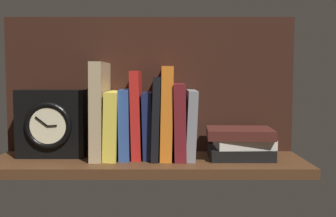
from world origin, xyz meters
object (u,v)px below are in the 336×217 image
object	(u,v)px
book_red_requiem	(138,114)
framed_clock	(53,124)
book_yellow_seinlanguage	(115,124)
book_orange_pandolfini	(168,112)
book_gray_chess	(192,124)
book_stack_side	(242,143)
book_navy_bierce	(149,125)
book_black_skeptic	(158,117)
book_tan_shortstories	(102,110)
book_blue_modern	(127,123)
book_maroon_dawkins	(181,121)

from	to	relation	value
book_red_requiem	framed_clock	distance (cm)	23.07
book_yellow_seinlanguage	book_orange_pandolfini	size ratio (longest dim) A/B	0.73
book_gray_chess	book_stack_side	xyz separation A→B (cm)	(13.35, -1.54, -4.89)
book_navy_bierce	book_black_skeptic	distance (cm)	3.26
book_black_skeptic	framed_clock	bearing A→B (deg)	-179.63
book_tan_shortstories	book_black_skeptic	xyz separation A→B (cm)	(15.11, 0.00, -1.92)
book_yellow_seinlanguage	book_black_skeptic	size ratio (longest dim) A/B	0.82
book_navy_bierce	book_red_requiem	bearing A→B (deg)	180.00
framed_clock	book_blue_modern	bearing A→B (deg)	0.52
book_blue_modern	book_navy_bierce	distance (cm)	5.69
book_orange_pandolfini	book_stack_side	size ratio (longest dim) A/B	1.36
book_tan_shortstories	book_orange_pandolfini	xyz separation A→B (cm)	(17.87, 0.00, -0.56)
book_black_skeptic	book_gray_chess	world-z (taller)	book_black_skeptic
book_gray_chess	book_maroon_dawkins	bearing A→B (deg)	180.00
book_tan_shortstories	framed_clock	bearing A→B (deg)	-179.21
book_navy_bierce	framed_clock	xyz separation A→B (cm)	(-25.74, -0.18, 0.31)
book_tan_shortstories	book_yellow_seinlanguage	size ratio (longest dim) A/B	1.44
book_navy_bierce	book_maroon_dawkins	world-z (taller)	book_maroon_dawkins
book_blue_modern	book_red_requiem	bearing A→B (deg)	0.00
book_black_skeptic	book_maroon_dawkins	size ratio (longest dim) A/B	1.09
book_navy_bierce	framed_clock	bearing A→B (deg)	-179.60
book_gray_chess	book_black_skeptic	bearing A→B (deg)	180.00
book_blue_modern	book_gray_chess	distance (cm)	17.35
book_black_skeptic	book_maroon_dawkins	bearing A→B (deg)	0.00
book_navy_bierce	book_blue_modern	bearing A→B (deg)	180.00
book_maroon_dawkins	book_stack_side	bearing A→B (deg)	-5.35
book_tan_shortstories	book_gray_chess	bearing A→B (deg)	0.00
book_blue_modern	book_tan_shortstories	bearing A→B (deg)	180.00
framed_clock	book_navy_bierce	bearing A→B (deg)	0.40
book_maroon_dawkins	book_gray_chess	bearing A→B (deg)	0.00
book_gray_chess	book_tan_shortstories	bearing A→B (deg)	180.00
book_black_skeptic	book_orange_pandolfini	distance (cm)	3.08
book_black_skeptic	book_orange_pandolfini	bearing A→B (deg)	0.00
book_gray_chess	framed_clock	xyz separation A→B (cm)	(-37.42, -0.18, 0.04)
book_orange_pandolfini	framed_clock	bearing A→B (deg)	-179.67
book_orange_pandolfini	framed_clock	xyz separation A→B (cm)	(-31.04, -0.18, -3.10)
book_red_requiem	book_maroon_dawkins	size ratio (longest dim) A/B	1.17
framed_clock	book_stack_side	bearing A→B (deg)	-1.53
book_maroon_dawkins	book_yellow_seinlanguage	bearing A→B (deg)	180.00
book_navy_bierce	book_orange_pandolfini	xyz separation A→B (cm)	(5.30, 0.00, 3.41)
book_blue_modern	book_stack_side	bearing A→B (deg)	-2.87
framed_clock	book_gray_chess	bearing A→B (deg)	0.28
book_yellow_seinlanguage	framed_clock	distance (cm)	16.74
book_orange_pandolfini	book_gray_chess	distance (cm)	7.11
book_tan_shortstories	book_stack_side	xyz separation A→B (cm)	(37.60, -1.54, -8.59)
book_tan_shortstories	framed_clock	distance (cm)	13.67
book_gray_chess	framed_clock	distance (cm)	37.42
book_tan_shortstories	book_stack_side	world-z (taller)	book_tan_shortstories
book_orange_pandolfini	book_maroon_dawkins	world-z (taller)	book_orange_pandolfini
book_orange_pandolfini	book_maroon_dawkins	bearing A→B (deg)	0.00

